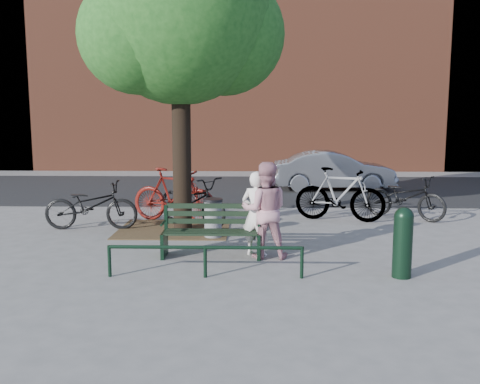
{
  "coord_description": "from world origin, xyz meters",
  "views": [
    {
      "loc": [
        0.75,
        -9.23,
        2.55
      ],
      "look_at": [
        0.48,
        1.0,
        1.02
      ],
      "focal_mm": 40.0,
      "sensor_mm": 36.0,
      "label": 1
    }
  ],
  "objects_px": {
    "person_left": "(257,213)",
    "person_right": "(265,210)",
    "park_bench": "(212,230)",
    "litter_bin": "(213,218)",
    "bollard": "(403,240)",
    "bicycle_c": "(192,201)",
    "parked_car": "(334,171)"
  },
  "relations": [
    {
      "from": "person_left",
      "to": "litter_bin",
      "type": "relative_size",
      "value": 1.89
    },
    {
      "from": "person_right",
      "to": "bollard",
      "type": "height_order",
      "value": "person_right"
    },
    {
      "from": "park_bench",
      "to": "person_left",
      "type": "relative_size",
      "value": 1.14
    },
    {
      "from": "person_right",
      "to": "bollard",
      "type": "xyz_separation_m",
      "value": [
        2.11,
        -1.1,
        -0.26
      ]
    },
    {
      "from": "park_bench",
      "to": "parked_car",
      "type": "relative_size",
      "value": 0.44
    },
    {
      "from": "bollard",
      "to": "litter_bin",
      "type": "distance_m",
      "value": 4.08
    },
    {
      "from": "litter_bin",
      "to": "bicycle_c",
      "type": "xyz_separation_m",
      "value": [
        -0.57,
        1.24,
        0.15
      ]
    },
    {
      "from": "person_left",
      "to": "litter_bin",
      "type": "distance_m",
      "value": 1.65
    },
    {
      "from": "person_left",
      "to": "litter_bin",
      "type": "xyz_separation_m",
      "value": [
        -0.88,
        1.34,
        -0.35
      ]
    },
    {
      "from": "park_bench",
      "to": "litter_bin",
      "type": "bearing_deg",
      "value": 93.33
    },
    {
      "from": "person_right",
      "to": "litter_bin",
      "type": "height_order",
      "value": "person_right"
    },
    {
      "from": "bicycle_c",
      "to": "parked_car",
      "type": "relative_size",
      "value": 0.54
    },
    {
      "from": "person_left",
      "to": "bollard",
      "type": "height_order",
      "value": "person_left"
    },
    {
      "from": "park_bench",
      "to": "bollard",
      "type": "bearing_deg",
      "value": -21.15
    },
    {
      "from": "litter_bin",
      "to": "person_right",
      "type": "bearing_deg",
      "value": -55.43
    },
    {
      "from": "person_right",
      "to": "park_bench",
      "type": "bearing_deg",
      "value": -5.58
    },
    {
      "from": "park_bench",
      "to": "bicycle_c",
      "type": "relative_size",
      "value": 0.81
    },
    {
      "from": "person_right",
      "to": "parked_car",
      "type": "relative_size",
      "value": 0.43
    },
    {
      "from": "person_right",
      "to": "bicycle_c",
      "type": "distance_m",
      "value": 3.19
    },
    {
      "from": "park_bench",
      "to": "litter_bin",
      "type": "distance_m",
      "value": 1.42
    },
    {
      "from": "person_right",
      "to": "parked_car",
      "type": "xyz_separation_m",
      "value": [
        2.44,
        8.36,
        -0.2
      ]
    },
    {
      "from": "bollard",
      "to": "parked_car",
      "type": "distance_m",
      "value": 9.47
    },
    {
      "from": "bicycle_c",
      "to": "parked_car",
      "type": "distance_m",
      "value": 6.93
    },
    {
      "from": "person_right",
      "to": "bicycle_c",
      "type": "relative_size",
      "value": 0.8
    },
    {
      "from": "park_bench",
      "to": "bollard",
      "type": "distance_m",
      "value": 3.29
    },
    {
      "from": "person_left",
      "to": "person_right",
      "type": "xyz_separation_m",
      "value": [
        0.15,
        -0.16,
        0.09
      ]
    },
    {
      "from": "bollard",
      "to": "person_left",
      "type": "bearing_deg",
      "value": 150.94
    },
    {
      "from": "park_bench",
      "to": "person_right",
      "type": "height_order",
      "value": "person_right"
    },
    {
      "from": "bollard",
      "to": "parked_car",
      "type": "bearing_deg",
      "value": 88.03
    },
    {
      "from": "park_bench",
      "to": "parked_car",
      "type": "bearing_deg",
      "value": 67.74
    },
    {
      "from": "person_left",
      "to": "person_right",
      "type": "distance_m",
      "value": 0.23
    },
    {
      "from": "litter_bin",
      "to": "bicycle_c",
      "type": "relative_size",
      "value": 0.38
    }
  ]
}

